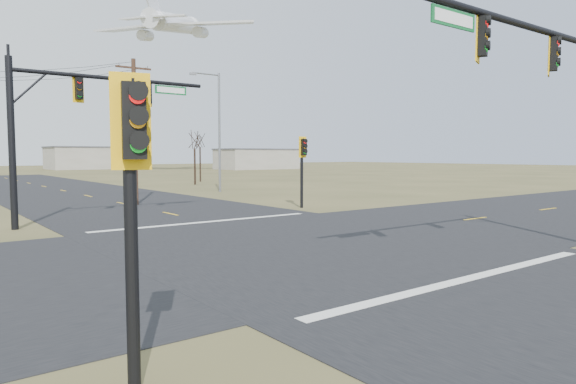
{
  "coord_description": "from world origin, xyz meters",
  "views": [
    {
      "loc": [
        -12.46,
        -15.55,
        3.45
      ],
      "look_at": [
        0.17,
        1.0,
        1.92
      ],
      "focal_mm": 32.0,
      "sensor_mm": 36.0,
      "label": 1
    }
  ],
  "objects_px": {
    "mast_arm_far": "(75,109)",
    "mast_arm_near": "(559,85)",
    "pedestal_signal_sw": "(133,162)",
    "utility_pole_near": "(135,130)",
    "bare_tree_c": "(195,139)",
    "bare_tree_d": "(200,140)",
    "pedestal_signal_ne": "(303,156)",
    "streetlight_a": "(217,126)"
  },
  "relations": [
    {
      "from": "mast_arm_near",
      "to": "streetlight_a",
      "type": "distance_m",
      "value": 33.84
    },
    {
      "from": "utility_pole_near",
      "to": "streetlight_a",
      "type": "xyz_separation_m",
      "value": [
        10.49,
        7.35,
        0.98
      ]
    },
    {
      "from": "utility_pole_near",
      "to": "bare_tree_d",
      "type": "distance_m",
      "value": 30.37
    },
    {
      "from": "mast_arm_near",
      "to": "mast_arm_far",
      "type": "relative_size",
      "value": 1.17
    },
    {
      "from": "mast_arm_far",
      "to": "mast_arm_near",
      "type": "bearing_deg",
      "value": -69.83
    },
    {
      "from": "streetlight_a",
      "to": "mast_arm_far",
      "type": "bearing_deg",
      "value": -121.42
    },
    {
      "from": "mast_arm_far",
      "to": "bare_tree_c",
      "type": "distance_m",
      "value": 33.62
    },
    {
      "from": "mast_arm_far",
      "to": "streetlight_a",
      "type": "relative_size",
      "value": 0.9
    },
    {
      "from": "pedestal_signal_ne",
      "to": "pedestal_signal_sw",
      "type": "bearing_deg",
      "value": -129.05
    },
    {
      "from": "utility_pole_near",
      "to": "streetlight_a",
      "type": "relative_size",
      "value": 0.91
    },
    {
      "from": "mast_arm_near",
      "to": "pedestal_signal_sw",
      "type": "xyz_separation_m",
      "value": [
        -14.6,
        -1.05,
        -2.35
      ]
    },
    {
      "from": "mast_arm_near",
      "to": "mast_arm_far",
      "type": "bearing_deg",
      "value": 95.09
    },
    {
      "from": "mast_arm_far",
      "to": "utility_pole_near",
      "type": "relative_size",
      "value": 0.99
    },
    {
      "from": "pedestal_signal_sw",
      "to": "utility_pole_near",
      "type": "distance_m",
      "value": 28.92
    },
    {
      "from": "mast_arm_near",
      "to": "pedestal_signal_sw",
      "type": "distance_m",
      "value": 14.83
    },
    {
      "from": "mast_arm_near",
      "to": "mast_arm_far",
      "type": "xyz_separation_m",
      "value": [
        -10.22,
        18.15,
        -0.05
      ]
    },
    {
      "from": "mast_arm_far",
      "to": "bare_tree_c",
      "type": "relative_size",
      "value": 1.47
    },
    {
      "from": "pedestal_signal_ne",
      "to": "streetlight_a",
      "type": "xyz_separation_m",
      "value": [
        2.67,
        15.76,
        2.73
      ]
    },
    {
      "from": "utility_pole_near",
      "to": "bare_tree_d",
      "type": "xyz_separation_m",
      "value": [
        17.78,
        24.63,
        0.22
      ]
    },
    {
      "from": "mast_arm_far",
      "to": "pedestal_signal_ne",
      "type": "xyz_separation_m",
      "value": [
        13.72,
        -0.63,
        -2.29
      ]
    },
    {
      "from": "mast_arm_near",
      "to": "pedestal_signal_ne",
      "type": "bearing_deg",
      "value": 54.41
    },
    {
      "from": "pedestal_signal_ne",
      "to": "mast_arm_far",
      "type": "bearing_deg",
      "value": -177.41
    },
    {
      "from": "bare_tree_c",
      "to": "pedestal_signal_ne",
      "type": "bearing_deg",
      "value": -103.08
    },
    {
      "from": "pedestal_signal_ne",
      "to": "bare_tree_c",
      "type": "height_order",
      "value": "bare_tree_c"
    },
    {
      "from": "pedestal_signal_ne",
      "to": "streetlight_a",
      "type": "relative_size",
      "value": 0.43
    },
    {
      "from": "utility_pole_near",
      "to": "pedestal_signal_ne",
      "type": "bearing_deg",
      "value": -47.06
    },
    {
      "from": "utility_pole_near",
      "to": "pedestal_signal_sw",
      "type": "bearing_deg",
      "value": -110.87
    },
    {
      "from": "utility_pole_near",
      "to": "streetlight_a",
      "type": "bearing_deg",
      "value": 35.02
    },
    {
      "from": "utility_pole_near",
      "to": "bare_tree_c",
      "type": "xyz_separation_m",
      "value": [
        14.23,
        19.15,
        0.09
      ]
    },
    {
      "from": "mast_arm_far",
      "to": "bare_tree_c",
      "type": "bearing_deg",
      "value": 44.02
    },
    {
      "from": "mast_arm_far",
      "to": "streetlight_a",
      "type": "bearing_deg",
      "value": 33.49
    },
    {
      "from": "pedestal_signal_sw",
      "to": "streetlight_a",
      "type": "bearing_deg",
      "value": 75.67
    },
    {
      "from": "mast_arm_near",
      "to": "pedestal_signal_ne",
      "type": "distance_m",
      "value": 18.02
    },
    {
      "from": "mast_arm_far",
      "to": "bare_tree_d",
      "type": "xyz_separation_m",
      "value": [
        23.67,
        32.4,
        -0.31
      ]
    },
    {
      "from": "pedestal_signal_sw",
      "to": "mast_arm_far",
      "type": "bearing_deg",
      "value": 93.98
    },
    {
      "from": "mast_arm_near",
      "to": "utility_pole_near",
      "type": "relative_size",
      "value": 1.16
    },
    {
      "from": "utility_pole_near",
      "to": "bare_tree_c",
      "type": "height_order",
      "value": "utility_pole_near"
    },
    {
      "from": "utility_pole_near",
      "to": "bare_tree_d",
      "type": "relative_size",
      "value": 1.49
    },
    {
      "from": "mast_arm_far",
      "to": "pedestal_signal_ne",
      "type": "bearing_deg",
      "value": -11.85
    },
    {
      "from": "mast_arm_far",
      "to": "utility_pole_near",
      "type": "distance_m",
      "value": 9.77
    },
    {
      "from": "mast_arm_far",
      "to": "utility_pole_near",
      "type": "xyz_separation_m",
      "value": [
        5.9,
        7.77,
        -0.54
      ]
    },
    {
      "from": "mast_arm_near",
      "to": "bare_tree_d",
      "type": "bearing_deg",
      "value": 50.81
    }
  ]
}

